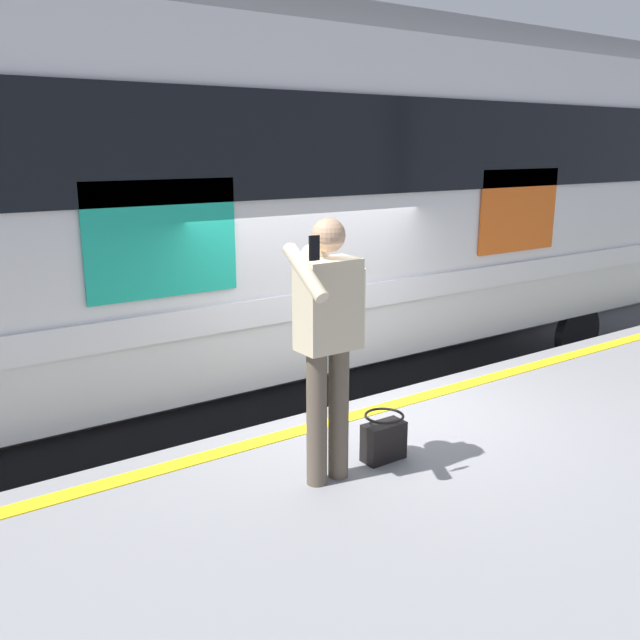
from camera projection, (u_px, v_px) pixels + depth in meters
ground_plane at (344, 488)px, 6.30m from camera, size 24.08×24.08×0.00m
platform at (568, 578)px, 4.30m from camera, size 16.02×4.76×0.85m
safety_line at (366, 412)px, 5.85m from camera, size 15.70×0.16×0.01m
track_rail_near at (272, 433)px, 7.33m from camera, size 20.83×0.08×0.16m
track_rail_far at (214, 394)px, 8.47m from camera, size 20.83×0.08×0.16m
train_carriage at (288, 187)px, 7.63m from camera, size 12.09×3.07×4.20m
passenger at (328, 330)px, 4.43m from camera, size 0.57×0.55×1.80m
handbag at (384, 439)px, 4.95m from camera, size 0.32×0.29×0.35m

